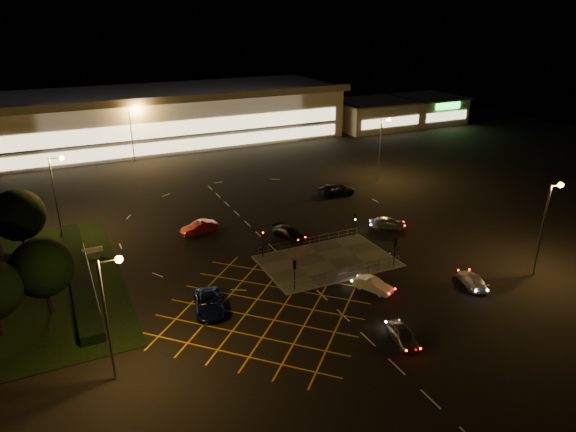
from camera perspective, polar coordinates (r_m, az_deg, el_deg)
name	(u,v)px	position (r m, az deg, el deg)	size (l,w,h in m)	color
ground	(303,258)	(57.74, 1.66, -4.67)	(180.00, 180.00, 0.00)	black
pedestrian_island	(327,261)	(57.01, 4.37, -5.02)	(14.00, 9.00, 0.12)	#4C4944
grass_verge	(27,287)	(58.07, -27.03, -7.06)	(18.00, 30.00, 0.08)	black
hedge	(79,273)	(57.72, -22.18, -5.88)	(2.00, 26.00, 1.00)	black
supermarket	(169,115)	(112.28, -13.12, 10.84)	(72.00, 26.50, 10.50)	beige
retail_unit_a	(373,114)	(123.86, 9.43, 11.11)	(18.80, 14.80, 6.35)	beige
retail_unit_b	(427,109)	(133.51, 15.23, 11.43)	(14.80, 14.80, 6.35)	beige
streetlight_sw	(110,302)	(39.02, -19.13, -9.03)	(1.78, 0.56, 10.03)	slate
streetlight_se	(548,216)	(57.77, 26.90, -0.04)	(1.78, 0.56, 10.03)	slate
streetlight_nw	(57,185)	(66.70, -24.25, 3.15)	(1.78, 0.56, 10.03)	slate
streetlight_ne	(383,140)	(83.84, 10.49, 8.27)	(1.78, 0.56, 10.03)	slate
streetlight_far_left	(133,126)	(96.85, -16.82, 9.53)	(1.78, 0.56, 10.03)	slate
streetlight_far_right	(324,107)	(111.78, 3.98, 11.95)	(1.78, 0.56, 10.03)	slate
signal_sw	(295,269)	(50.29, 0.73, -5.89)	(0.28, 0.30, 3.15)	black
signal_se	(395,246)	(56.10, 11.81, -3.30)	(0.28, 0.30, 3.15)	black
signal_nw	(263,238)	(56.83, -2.83, -2.49)	(0.28, 0.30, 3.15)	black
signal_ne	(355,221)	(62.03, 7.43, -0.50)	(0.28, 0.30, 3.15)	black
tree_c	(18,215)	(63.54, -27.80, 0.10)	(5.76, 5.76, 7.84)	black
tree_e	(42,268)	(50.57, -25.65, -5.19)	(5.40, 5.40, 7.35)	black
car_near_silver	(403,335)	(44.92, 12.61, -12.75)	(1.60, 3.97, 1.35)	#9FA0A5
car_queue_white	(373,285)	(51.69, 9.43, -7.56)	(1.38, 3.96, 1.30)	silver
car_left_blue	(209,303)	(48.40, -8.79, -9.57)	(2.53, 5.48, 1.52)	#0C1C4C
car_far_dkgrey	(289,233)	(62.14, 0.16, -1.94)	(1.94, 4.78, 1.39)	black
car_right_silver	(388,223)	(66.29, 11.00, -0.73)	(1.78, 4.44, 1.51)	#ABADB3
car_circ_red	(199,227)	(64.62, -9.84, -1.25)	(1.60, 4.58, 1.51)	maroon
car_east_grey	(337,190)	(77.42, 5.48, 2.93)	(2.56, 5.56, 1.54)	black
car_approach_white	(472,280)	(55.08, 19.81, -6.73)	(1.76, 4.33, 1.26)	#B8B8B8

